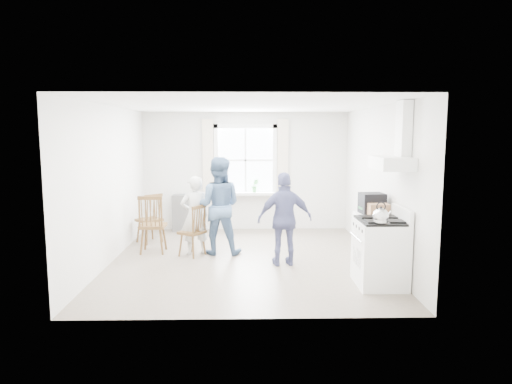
# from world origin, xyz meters

# --- Properties ---
(room_shell) EXTENTS (4.62, 5.12, 2.64)m
(room_shell) POSITION_xyz_m (0.00, 0.00, 1.30)
(room_shell) COLOR gray
(room_shell) RESTS_ON ground
(window_assembly) EXTENTS (1.88, 0.24, 1.70)m
(window_assembly) POSITION_xyz_m (0.00, 2.45, 1.46)
(window_assembly) COLOR white
(window_assembly) RESTS_ON room_shell
(range_hood) EXTENTS (0.45, 0.76, 0.94)m
(range_hood) POSITION_xyz_m (2.07, -1.35, 1.90)
(range_hood) COLOR white
(range_hood) RESTS_ON room_shell
(shelf_unit) EXTENTS (0.40, 0.30, 0.80)m
(shelf_unit) POSITION_xyz_m (-1.40, 2.33, 0.40)
(shelf_unit) COLOR slate
(shelf_unit) RESTS_ON ground
(gas_stove) EXTENTS (0.68, 0.76, 1.12)m
(gas_stove) POSITION_xyz_m (1.91, -1.35, 0.48)
(gas_stove) COLOR white
(gas_stove) RESTS_ON ground
(kettle) EXTENTS (0.21, 0.21, 0.30)m
(kettle) POSITION_xyz_m (1.82, -1.62, 1.05)
(kettle) COLOR silver
(kettle) RESTS_ON gas_stove
(low_cabinet) EXTENTS (0.50, 0.55, 0.90)m
(low_cabinet) POSITION_xyz_m (1.98, -0.65, 0.45)
(low_cabinet) COLOR white
(low_cabinet) RESTS_ON ground
(stereo_stack) EXTENTS (0.39, 0.35, 0.32)m
(stereo_stack) POSITION_xyz_m (1.99, -0.58, 1.06)
(stereo_stack) COLOR black
(stereo_stack) RESTS_ON low_cabinet
(cardboard_box) EXTENTS (0.30, 0.21, 0.19)m
(cardboard_box) POSITION_xyz_m (2.01, -0.84, 1.00)
(cardboard_box) COLOR #946947
(cardboard_box) RESTS_ON low_cabinet
(windsor_chair_a) EXTENTS (0.58, 0.58, 0.98)m
(windsor_chair_a) POSITION_xyz_m (-1.83, 1.21, 0.60)
(windsor_chair_a) COLOR #4E3419
(windsor_chair_a) RESTS_ON ground
(windsor_chair_b) EXTENTS (0.45, 0.44, 1.07)m
(windsor_chair_b) POSITION_xyz_m (-1.67, 0.41, 0.65)
(windsor_chair_b) COLOR #4E3419
(windsor_chair_b) RESTS_ON ground
(windsor_chair_c) EXTENTS (0.53, 0.53, 0.92)m
(windsor_chair_c) POSITION_xyz_m (-0.86, 0.23, 0.56)
(windsor_chair_c) COLOR #4E3419
(windsor_chair_c) RESTS_ON ground
(person_left) EXTENTS (0.66, 0.66, 1.40)m
(person_left) POSITION_xyz_m (-0.89, 0.37, 0.70)
(person_left) COLOR silver
(person_left) RESTS_ON ground
(person_mid) EXTENTS (0.90, 0.90, 1.73)m
(person_mid) POSITION_xyz_m (-0.48, 0.42, 0.87)
(person_mid) COLOR #496488
(person_mid) RESTS_ON ground
(person_right) EXTENTS (1.00, 1.00, 1.53)m
(person_right) POSITION_xyz_m (0.64, -0.32, 0.76)
(person_right) COLOR navy
(person_right) RESTS_ON ground
(potted_plant) EXTENTS (0.17, 0.17, 0.29)m
(potted_plant) POSITION_xyz_m (0.21, 2.36, 1.00)
(potted_plant) COLOR #367B38
(potted_plant) RESTS_ON window_assembly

